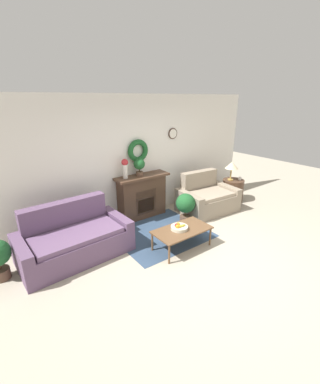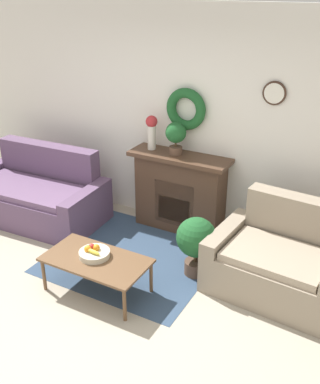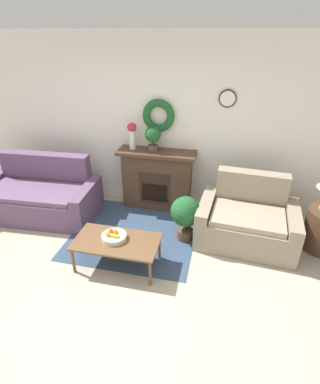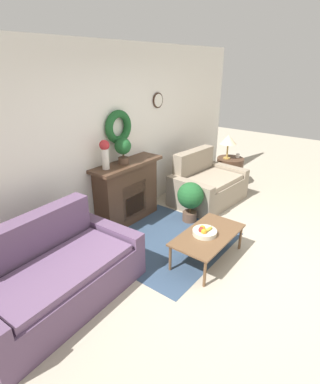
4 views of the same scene
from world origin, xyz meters
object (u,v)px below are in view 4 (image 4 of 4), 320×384
Objects in this scene: coffee_table at (208,236)px; mug at (238,156)px; potted_plant_on_mantel at (123,148)px; fruit_bowl at (204,232)px; loveseat_right at (207,185)px; vase_on_mantel_left at (105,152)px; table_lamp at (228,140)px; side_table_by_loveseat at (229,171)px; potted_plant_floor_by_loveseat at (190,198)px; fireplace at (127,192)px; couch_left at (54,276)px.

mug reaches higher than coffee_table.
fruit_bowl is at bearing -94.94° from potted_plant_on_mantel.
loveseat_right is at bearing 177.19° from mug.
fruit_bowl is 0.74× the size of vase_on_mantel_left.
coffee_table is 3.39× the size of fruit_bowl.
potted_plant_on_mantel reaches higher than table_lamp.
potted_plant_on_mantel reaches higher than side_table_by_loveseat.
mug is 0.20× the size of vase_on_mantel_left.
vase_on_mantel_left is (-0.21, 1.54, 0.83)m from fruit_bowl.
potted_plant_floor_by_loveseat reaches higher than side_table_by_loveseat.
fireplace reaches higher than fruit_bowl.
fireplace reaches higher than coffee_table.
loveseat_right is at bearing -19.07° from vase_on_mantel_left.
potted_plant_floor_by_loveseat is at bearing -53.57° from fireplace.
couch_left is 1.78× the size of coffee_table.
potted_plant_floor_by_loveseat is (0.60, -0.82, -0.09)m from fireplace.
potted_plant_floor_by_loveseat is (-1.89, -0.22, 0.13)m from side_table_by_loveseat.
coffee_table is 2.69× the size of potted_plant_on_mantel.
loveseat_right is at bearing 12.06° from potted_plant_floor_by_loveseat.
couch_left is at bearing 175.67° from potted_plant_floor_by_loveseat.
mug is (2.61, -0.69, 0.11)m from fireplace.
fireplace is 2.55× the size of table_lamp.
side_table_by_loveseat is at bearing 142.13° from mug.
fireplace is at bearing 84.65° from coffee_table.
potted_plant_on_mantel is (-2.48, 0.52, 0.28)m from table_lamp.
potted_plant_floor_by_loveseat is (-2.01, -0.12, -0.20)m from mug.
loveseat_right is 1.85m from coffee_table.
vase_on_mantel_left is at bearing 97.72° from fruit_bowl.
fruit_bowl reaches higher than coffee_table.
vase_on_mantel_left reaches higher than table_lamp.
vase_on_mantel_left is at bearing 168.27° from side_table_by_loveseat.
fireplace is at bearing 13.38° from potted_plant_on_mantel.
mug is at bearing 3.53° from potted_plant_floor_by_loveseat.
fireplace is 1.86× the size of potted_plant_floor_by_loveseat.
couch_left is 2.81× the size of potted_plant_floor_by_loveseat.
potted_plant_on_mantel reaches higher than fireplace.
couch_left is 22.55× the size of mug.
couch_left is 4.43m from mug.
fireplace is 1.18× the size of coffee_table.
potted_plant_floor_by_loveseat is (-0.85, -0.18, 0.10)m from loveseat_right.
fruit_bowl is at bearing -163.30° from mug.
coffee_table is 2.51× the size of vase_on_mantel_left.
vase_on_mantel_left is 0.63× the size of potted_plant_floor_by_loveseat.
potted_plant_on_mantel is at bearing 162.34° from loveseat_right.
coffee_table is 2.16× the size of table_lamp.
couch_left is 6.04× the size of fruit_bowl.
mug reaches higher than side_table_by_loveseat.
couch_left is 1.34× the size of loveseat_right.
fireplace is 14.94× the size of mug.
coffee_table is (1.66, -0.93, 0.04)m from couch_left.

